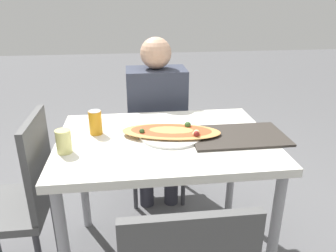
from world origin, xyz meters
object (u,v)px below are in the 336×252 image
(drink_glass, at_px, (64,141))
(dining_table, at_px, (165,153))
(chair_side_left, at_px, (20,196))
(soda_can, at_px, (95,122))
(person_seated, at_px, (157,110))
(pizza_main, at_px, (172,132))
(chair_far_seated, at_px, (156,128))

(drink_glass, bearing_deg, dining_table, 12.77)
(chair_side_left, xyz_separation_m, drink_glass, (0.25, -0.05, 0.30))
(soda_can, bearing_deg, drink_glass, -122.14)
(person_seated, relative_size, soda_can, 9.41)
(chair_side_left, bearing_deg, person_seated, -47.93)
(person_seated, bearing_deg, soda_can, 54.85)
(dining_table, xyz_separation_m, chair_side_left, (-0.72, -0.06, -0.16))
(person_seated, height_order, pizza_main, person_seated)
(dining_table, distance_m, soda_can, 0.39)
(person_seated, bearing_deg, drink_glass, 55.68)
(dining_table, xyz_separation_m, chair_far_seated, (0.01, 0.72, -0.16))
(person_seated, bearing_deg, dining_table, 88.68)
(person_seated, bearing_deg, pizza_main, 92.29)
(dining_table, distance_m, person_seated, 0.60)
(chair_side_left, relative_size, pizza_main, 1.72)
(person_seated, bearing_deg, chair_side_left, 42.07)
(dining_table, xyz_separation_m, soda_can, (-0.35, 0.09, 0.15))
(pizza_main, relative_size, soda_can, 4.26)
(chair_far_seated, relative_size, pizza_main, 1.72)
(soda_can, bearing_deg, person_seated, 54.85)
(pizza_main, bearing_deg, person_seated, 92.29)
(chair_far_seated, distance_m, drink_glass, 1.00)
(drink_glass, bearing_deg, person_seated, 55.68)
(chair_side_left, bearing_deg, drink_glass, -100.17)
(person_seated, distance_m, drink_glass, 0.87)
(chair_far_seated, bearing_deg, pizza_main, 91.91)
(person_seated, height_order, drink_glass, person_seated)
(chair_side_left, distance_m, pizza_main, 0.81)
(chair_side_left, distance_m, person_seated, 1.01)
(soda_can, bearing_deg, pizza_main, -11.10)
(chair_side_left, bearing_deg, soda_can, -67.75)
(dining_table, bearing_deg, chair_side_left, -175.13)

